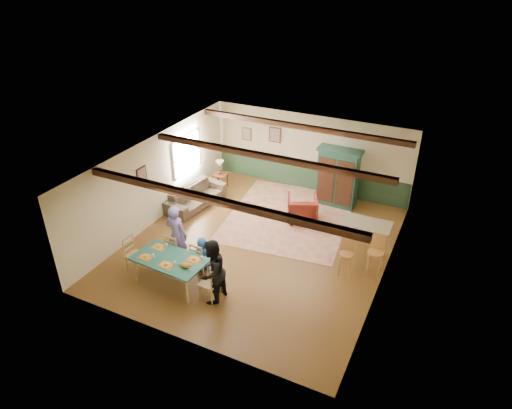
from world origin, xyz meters
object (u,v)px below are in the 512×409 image
at_px(person_child, 203,255).
at_px(dining_table, 171,271).
at_px(person_man, 177,235).
at_px(dining_chair_end_left, 135,254).
at_px(table_lamp, 220,167).
at_px(sofa, 196,196).
at_px(bar_stool_right, 375,257).
at_px(armoire, 338,178).
at_px(dining_chair_far_left, 176,249).
at_px(person_woman, 212,272).
at_px(cat, 185,265).
at_px(dining_chair_far_right, 201,257).
at_px(armchair, 302,208).
at_px(dining_chair_end_right, 209,282).
at_px(bar_stool_left, 346,258).
at_px(end_table, 220,181).
at_px(counter_table, 365,240).

bearing_deg(person_child, dining_table, 63.43).
height_order(dining_table, person_man, person_man).
bearing_deg(dining_chair_end_left, table_lamp, 7.68).
relative_size(sofa, bar_stool_right, 2.01).
bearing_deg(armoire, dining_chair_far_left, -118.25).
distance_m(dining_chair_far_left, person_woman, 1.86).
distance_m(dining_table, armoire, 6.34).
distance_m(cat, bar_stool_right, 4.81).
xyz_separation_m(dining_chair_far_right, dining_chair_end_left, (-1.62, -0.63, 0.00)).
xyz_separation_m(person_child, armchair, (1.41, 3.56, -0.09)).
xyz_separation_m(dining_chair_end_right, armchair, (0.70, 4.42, -0.06)).
height_order(dining_chair_end_left, armoire, armoire).
bearing_deg(dining_chair_far_left, bar_stool_left, -156.37).
bearing_deg(sofa, armoire, -56.03).
xyz_separation_m(dining_table, table_lamp, (-1.53, 5.16, 0.42)).
relative_size(end_table, bar_stool_left, 0.54).
relative_size(dining_chair_far_left, dining_chair_end_right, 1.00).
bearing_deg(dining_chair_far_right, counter_table, -140.78).
distance_m(armoire, bar_stool_left, 3.77).
relative_size(sofa, end_table, 4.16).
relative_size(dining_chair_far_left, counter_table, 0.76).
relative_size(dining_table, sofa, 0.80).
xyz_separation_m(armchair, counter_table, (2.21, -1.04, 0.11)).
bearing_deg(bar_stool_left, dining_chair_end_left, -163.90).
distance_m(dining_chair_end_right, cat, 0.72).
height_order(armoire, armchair, armoire).
bearing_deg(armoire, dining_table, -112.00).
bearing_deg(end_table, dining_table, -73.49).
xyz_separation_m(dining_chair_far_left, cat, (0.91, -0.89, 0.37)).
xyz_separation_m(end_table, bar_stool_right, (6.04, -2.59, 0.29)).
bearing_deg(counter_table, bar_stool_right, -59.32).
bearing_deg(armoire, bar_stool_right, -56.59).
relative_size(dining_chair_far_left, armchair, 1.05).
height_order(dining_chair_far_left, sofa, dining_chair_far_left).
bearing_deg(table_lamp, dining_chair_end_left, -85.89).
bearing_deg(dining_chair_end_left, dining_chair_end_right, -90.00).
relative_size(dining_chair_far_left, sofa, 0.42).
distance_m(dining_chair_far_left, end_table, 4.57).
xyz_separation_m(dining_chair_end_right, person_woman, (0.10, -0.01, 0.36)).
bearing_deg(table_lamp, dining_chair_far_left, -75.13).
bearing_deg(person_woman, dining_table, -90.00).
xyz_separation_m(dining_chair_far_left, table_lamp, (-1.17, 4.41, 0.32)).
bearing_deg(person_child, dining_chair_end_left, 27.30).
xyz_separation_m(dining_chair_far_left, dining_chair_end_left, (-0.81, -0.68, 0.00)).
xyz_separation_m(dining_chair_far_left, sofa, (-1.28, 2.98, -0.15)).
relative_size(person_man, person_child, 1.72).
distance_m(dining_table, end_table, 5.39).
xyz_separation_m(person_woman, person_child, (-0.81, 0.86, -0.33)).
xyz_separation_m(armoire, end_table, (-4.04, -0.62, -0.72)).
relative_size(dining_chair_end_left, person_man, 0.55).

